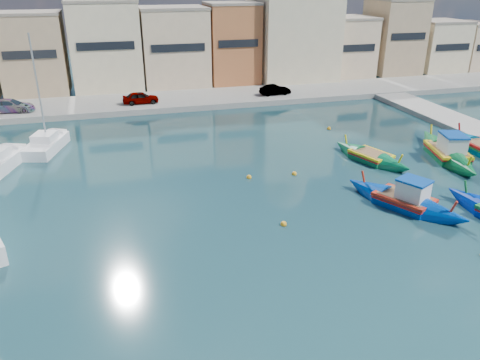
{
  "coord_description": "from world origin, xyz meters",
  "views": [
    {
      "loc": [
        -13.78,
        -20.03,
        13.18
      ],
      "look_at": [
        -6.57,
        6.0,
        1.4
      ],
      "focal_mm": 35.0,
      "sensor_mm": 36.0,
      "label": 1
    }
  ],
  "objects": [
    {
      "name": "luzzu_turquoise_cabin",
      "position": [
        11.21,
        8.93,
        0.4
      ],
      "size": [
        4.93,
        10.51,
        3.3
      ],
      "color": "#0A6E35",
      "rests_on": "ground"
    },
    {
      "name": "yacht_midnorth",
      "position": [
        -22.09,
        17.27,
        0.42
      ],
      "size": [
        4.34,
        7.87,
        10.69
      ],
      "color": "white",
      "rests_on": "ground"
    },
    {
      "name": "north_townhouses",
      "position": [
        6.68,
        39.36,
        5.0
      ],
      "size": [
        83.2,
        7.87,
        10.19
      ],
      "color": "beige",
      "rests_on": "ground"
    },
    {
      "name": "ground",
      "position": [
        0.0,
        0.0,
        0.0
      ],
      "size": [
        160.0,
        160.0,
        0.0
      ],
      "primitive_type": "plane",
      "color": "#112934",
      "rests_on": "ground"
    },
    {
      "name": "luzzu_blue_cabin",
      "position": [
        3.03,
        2.37,
        0.36
      ],
      "size": [
        5.71,
        8.4,
        2.98
      ],
      "color": "#003BA9",
      "rests_on": "ground"
    },
    {
      "name": "church_block",
      "position": [
        10.0,
        40.0,
        8.41
      ],
      "size": [
        10.0,
        10.0,
        19.1
      ],
      "color": "beige",
      "rests_on": "ground"
    },
    {
      "name": "parked_cars",
      "position": [
        -13.5,
        30.5,
        1.24
      ],
      "size": [
        32.31,
        2.36,
        1.31
      ],
      "color": "#4C1919",
      "rests_on": "north_quay"
    },
    {
      "name": "mooring_buoys",
      "position": [
        2.14,
        6.47,
        0.08
      ],
      "size": [
        20.69,
        22.41,
        0.36
      ],
      "color": "#FFA81A",
      "rests_on": "ground"
    },
    {
      "name": "yacht_north",
      "position": [
        -19.02,
        20.71,
        0.4
      ],
      "size": [
        4.09,
        7.82,
        10.05
      ],
      "color": "white",
      "rests_on": "ground"
    },
    {
      "name": "north_quay",
      "position": [
        0.0,
        32.0,
        0.3
      ],
      "size": [
        80.0,
        8.0,
        0.6
      ],
      "primitive_type": "cube",
      "color": "gray",
      "rests_on": "ground"
    },
    {
      "name": "luzzu_green",
      "position": [
        5.1,
        10.02,
        0.26
      ],
      "size": [
        4.27,
        7.78,
        2.38
      ],
      "color": "#0A6F41",
      "rests_on": "ground"
    }
  ]
}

